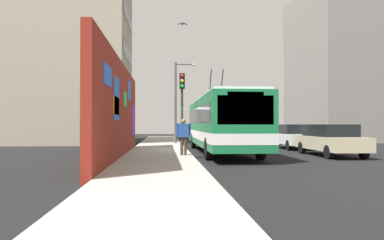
% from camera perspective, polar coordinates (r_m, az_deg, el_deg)
% --- Properties ---
extents(ground_plane, '(80.00, 80.00, 0.00)m').
position_cam_1_polar(ground_plane, '(20.62, -0.74, -5.10)').
color(ground_plane, black).
extents(sidewalk_slab, '(48.00, 3.20, 0.15)m').
position_cam_1_polar(sidewalk_slab, '(20.58, -5.20, -4.90)').
color(sidewalk_slab, '#9E9B93').
rests_on(sidewalk_slab, ground_plane).
extents(graffiti_wall, '(14.16, 0.32, 4.37)m').
position_cam_1_polar(graffiti_wall, '(16.74, -11.37, 1.40)').
color(graffiti_wall, maroon).
rests_on(graffiti_wall, ground_plane).
extents(building_far_left, '(8.54, 9.55, 19.59)m').
position_cam_1_polar(building_far_left, '(33.15, -18.57, 13.68)').
color(building_far_left, '#9E937F').
rests_on(building_far_left, ground_plane).
extents(building_far_right, '(11.13, 9.65, 14.67)m').
position_cam_1_polar(building_far_right, '(39.36, 23.60, 7.75)').
color(building_far_right, gray).
rests_on(building_far_right, ground_plane).
extents(city_bus, '(12.41, 2.62, 4.85)m').
position_cam_1_polar(city_bus, '(20.08, 4.52, -0.31)').
color(city_bus, '#19723F').
rests_on(city_bus, ground_plane).
extents(parked_car_champagne, '(4.82, 1.89, 1.58)m').
position_cam_1_polar(parked_car_champagne, '(19.46, 20.94, -2.85)').
color(parked_car_champagne, '#C6B793').
rests_on(parked_car_champagne, ground_plane).
extents(parked_car_white, '(4.39, 1.78, 1.58)m').
position_cam_1_polar(parked_car_white, '(24.32, 15.60, -2.44)').
color(parked_car_white, white).
rests_on(parked_car_white, ground_plane).
extents(parked_car_black, '(4.32, 1.76, 1.58)m').
position_cam_1_polar(parked_car_black, '(30.22, 11.56, -2.11)').
color(parked_car_black, black).
rests_on(parked_car_black, ground_plane).
extents(pedestrian_at_curb, '(0.23, 0.68, 1.70)m').
position_cam_1_polar(pedestrian_at_curb, '(16.82, -1.35, -2.17)').
color(pedestrian_at_curb, '#3F3326').
rests_on(pedestrian_at_curb, sidewalk_slab).
extents(traffic_light, '(0.49, 0.28, 4.23)m').
position_cam_1_polar(traffic_light, '(19.69, -1.58, 3.41)').
color(traffic_light, '#2D382D').
rests_on(traffic_light, sidewalk_slab).
extents(street_lamp, '(0.44, 1.68, 6.22)m').
position_cam_1_polar(street_lamp, '(27.83, -2.23, 3.74)').
color(street_lamp, '#4C4C51').
rests_on(street_lamp, sidewalk_slab).
extents(flying_pigeons, '(0.32, 0.55, 0.15)m').
position_cam_1_polar(flying_pigeons, '(22.25, -1.51, 14.91)').
color(flying_pigeons, '#47474C').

